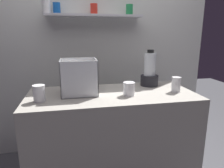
{
  "coord_description": "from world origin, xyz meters",
  "views": [
    {
      "loc": [
        -0.32,
        -1.62,
        1.39
      ],
      "look_at": [
        0.0,
        0.0,
        0.98
      ],
      "focal_mm": 32.73,
      "sensor_mm": 36.0,
      "label": 1
    }
  ],
  "objects_px": {
    "blender_pitcher": "(150,72)",
    "juice_cup_mango_far_left": "(39,94)",
    "juice_cup_beet_left": "(129,90)",
    "juice_cup_mango_middle": "(176,85)",
    "carrot_display_bin": "(79,83)"
  },
  "relations": [
    {
      "from": "carrot_display_bin",
      "to": "juice_cup_mango_far_left",
      "type": "distance_m",
      "value": 0.34
    },
    {
      "from": "juice_cup_beet_left",
      "to": "juice_cup_mango_middle",
      "type": "xyz_separation_m",
      "value": [
        0.43,
        0.03,
        0.01
      ]
    },
    {
      "from": "carrot_display_bin",
      "to": "juice_cup_beet_left",
      "type": "height_order",
      "value": "carrot_display_bin"
    },
    {
      "from": "carrot_display_bin",
      "to": "juice_cup_mango_far_left",
      "type": "height_order",
      "value": "carrot_display_bin"
    },
    {
      "from": "carrot_display_bin",
      "to": "blender_pitcher",
      "type": "distance_m",
      "value": 0.69
    },
    {
      "from": "blender_pitcher",
      "to": "juice_cup_mango_far_left",
      "type": "xyz_separation_m",
      "value": [
        -0.97,
        -0.3,
        -0.07
      ]
    },
    {
      "from": "blender_pitcher",
      "to": "juice_cup_mango_far_left",
      "type": "distance_m",
      "value": 1.02
    },
    {
      "from": "juice_cup_mango_far_left",
      "to": "juice_cup_beet_left",
      "type": "height_order",
      "value": "juice_cup_mango_far_left"
    },
    {
      "from": "blender_pitcher",
      "to": "juice_cup_mango_middle",
      "type": "xyz_separation_m",
      "value": [
        0.14,
        -0.25,
        -0.07
      ]
    },
    {
      "from": "blender_pitcher",
      "to": "juice_cup_beet_left",
      "type": "distance_m",
      "value": 0.41
    },
    {
      "from": "juice_cup_mango_far_left",
      "to": "juice_cup_beet_left",
      "type": "xyz_separation_m",
      "value": [
        0.69,
        0.02,
        -0.01
      ]
    },
    {
      "from": "juice_cup_beet_left",
      "to": "juice_cup_mango_middle",
      "type": "height_order",
      "value": "juice_cup_mango_middle"
    },
    {
      "from": "blender_pitcher",
      "to": "juice_cup_mango_far_left",
      "type": "height_order",
      "value": "blender_pitcher"
    },
    {
      "from": "juice_cup_mango_far_left",
      "to": "juice_cup_beet_left",
      "type": "distance_m",
      "value": 0.69
    },
    {
      "from": "carrot_display_bin",
      "to": "juice_cup_beet_left",
      "type": "bearing_deg",
      "value": -18.12
    }
  ]
}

